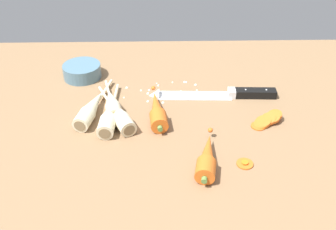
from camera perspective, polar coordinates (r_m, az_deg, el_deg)
ground_plane at (r=101.70cm, az=-0.02°, el=-0.97°), size 120.00×90.00×4.00cm
chefs_knife at (r=108.37cm, az=6.12°, el=3.00°), size 34.80×5.17×4.18cm
whole_carrot at (r=98.76cm, az=-1.59°, el=0.70°), size 5.54×19.55×4.20cm
whole_carrot_second at (r=85.04cm, az=5.67°, el=-6.08°), size 6.56×17.57×4.20cm
parsnip_front at (r=98.33cm, az=-8.47°, el=0.02°), size 4.60×23.63×4.00cm
parsnip_mid_left at (r=98.42cm, az=-7.20°, el=0.18°), size 11.68×22.04×4.00cm
parsnip_mid_right at (r=102.74cm, az=-8.10°, el=1.74°), size 6.68×19.10×4.00cm
parsnip_back at (r=101.50cm, az=-11.03°, el=0.95°), size 7.58×23.52×4.00cm
carrot_slice_stack at (r=100.12cm, az=14.06°, el=-0.75°), size 8.19×6.23×3.11cm
carrot_slice_stray_near at (r=87.41cm, az=11.05°, el=-6.84°), size 3.67×3.67×0.70cm
prep_bowl at (r=118.97cm, az=-12.32°, el=6.30°), size 11.00×11.00×4.00cm
mince_crumbs at (r=110.13cm, az=-0.59°, el=3.60°), size 21.61×11.61×0.81cm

